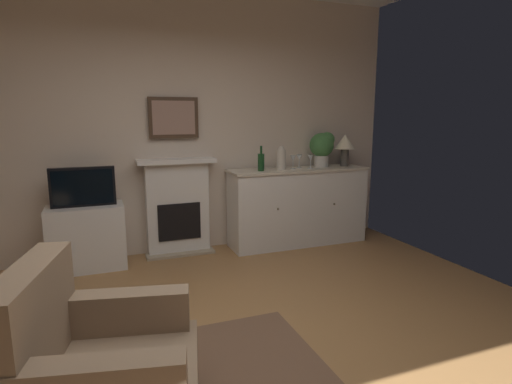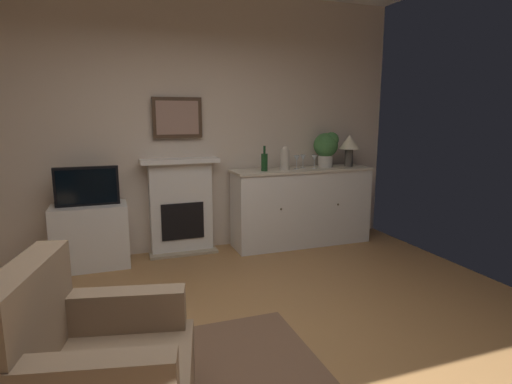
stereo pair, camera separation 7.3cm
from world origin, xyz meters
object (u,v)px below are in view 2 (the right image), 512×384
Objects in this scene: framed_picture at (177,118)px; vase_decorative at (285,158)px; wine_glass_center at (303,158)px; wine_glass_right at (314,159)px; tv_cabinet at (91,236)px; potted_plant_small at (327,146)px; wine_bottle at (264,162)px; tv_set at (87,186)px; fireplace_unit at (181,206)px; wine_glass_left at (297,159)px; armchair at (92,371)px; sideboard_cabinet at (301,206)px; table_lamp at (349,144)px.

vase_decorative is (1.19, -0.27, -0.47)m from framed_picture.
wine_glass_right is (0.11, -0.08, 0.00)m from wine_glass_center.
tv_cabinet is 1.74× the size of potted_plant_small.
wine_bottle is at bearing 179.91° from wine_glass_right.
tv_set reaches higher than tv_cabinet.
fireplace_unit is 1.57m from wine_glass_center.
wine_glass_center is (0.11, 0.05, 0.00)m from wine_glass_left.
framed_picture reaches higher than tv_set.
vase_decorative reaches higher than tv_set.
wine_glass_center is (1.47, -0.14, 0.52)m from fireplace_unit.
wine_glass_center is 0.38× the size of potted_plant_small.
wine_glass_center is at bearing -7.20° from framed_picture.
fireplace_unit is at bearing 10.77° from tv_set.
vase_decorative reaches higher than wine_glass_right.
vase_decorative is 0.62m from potted_plant_small.
wine_bottle is 1.76× the size of wine_glass_right.
fireplace_unit is 3.91× the size of vase_decorative.
framed_picture is 3.12m from armchair.
wine_bottle is at bearing -174.68° from sideboard_cabinet.
framed_picture is 1.96× the size of vase_decorative.
framed_picture is 1.57m from tv_cabinet.
wine_glass_right is (0.14, -0.05, 0.59)m from sideboard_cabinet.
tv_cabinet is at bearing -167.99° from framed_picture.
tv_set is (-3.07, -0.01, -0.35)m from table_lamp.
wine_bottle reaches higher than vase_decorative.
framed_picture reaches higher than vase_decorative.
table_lamp reaches higher than vase_decorative.
tv_cabinet is 0.78× the size of armchair.
framed_picture is 1.10m from wine_bottle.
wine_glass_center is 2.46m from tv_set.
wine_glass_left and wine_glass_center have the same top height.
wine_glass_center reaches higher than sideboard_cabinet.
vase_decorative is 2.18m from tv_set.
vase_decorative is at bearing 50.13° from armchair.
table_lamp is at bearing -4.84° from fireplace_unit.
fireplace_unit is 1.92m from potted_plant_small.
armchair is at bearing -107.76° from framed_picture.
armchair is at bearing -139.56° from table_lamp.
fireplace_unit is 1.09m from wine_bottle.
sideboard_cabinet is 6.14× the size of vase_decorative.
table_lamp reaches higher than fireplace_unit.
wine_glass_center is (-0.62, 0.04, -0.16)m from table_lamp.
wine_glass_left reaches higher than tv_set.
vase_decorative is at bearing -168.89° from sideboard_cabinet.
table_lamp is 0.65× the size of tv_set.
wine_bottle reaches higher than tv_cabinet.
potted_plant_small is at bearing 8.98° from vase_decorative.
vase_decorative is 3.32m from armchair.
potted_plant_small reaches higher than wine_glass_left.
armchair is (0.09, -2.53, -0.49)m from tv_set.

